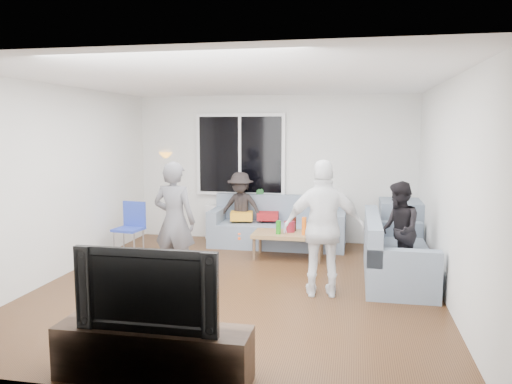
% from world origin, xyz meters
% --- Properties ---
extents(floor, '(5.00, 5.50, 0.04)m').
position_xyz_m(floor, '(0.00, 0.00, -0.02)').
color(floor, '#56351C').
rests_on(floor, ground).
extents(ceiling, '(5.00, 5.50, 0.04)m').
position_xyz_m(ceiling, '(0.00, 0.00, 2.62)').
color(ceiling, white).
rests_on(ceiling, ground).
extents(wall_back, '(5.00, 0.04, 2.60)m').
position_xyz_m(wall_back, '(0.00, 2.77, 1.30)').
color(wall_back, silver).
rests_on(wall_back, ground).
extents(wall_front, '(5.00, 0.04, 2.60)m').
position_xyz_m(wall_front, '(0.00, -2.77, 1.30)').
color(wall_front, silver).
rests_on(wall_front, ground).
extents(wall_left, '(0.04, 5.50, 2.60)m').
position_xyz_m(wall_left, '(-2.52, 0.00, 1.30)').
color(wall_left, silver).
rests_on(wall_left, ground).
extents(wall_right, '(0.04, 5.50, 2.60)m').
position_xyz_m(wall_right, '(2.52, 0.00, 1.30)').
color(wall_right, silver).
rests_on(wall_right, ground).
extents(window_frame, '(1.62, 0.06, 1.47)m').
position_xyz_m(window_frame, '(-0.60, 2.69, 1.55)').
color(window_frame, white).
rests_on(window_frame, wall_back).
extents(window_glass, '(1.50, 0.02, 1.35)m').
position_xyz_m(window_glass, '(-0.60, 2.65, 1.55)').
color(window_glass, black).
rests_on(window_glass, window_frame).
extents(window_mullion, '(0.05, 0.03, 1.35)m').
position_xyz_m(window_mullion, '(-0.60, 2.64, 1.55)').
color(window_mullion, white).
rests_on(window_mullion, window_frame).
extents(radiator, '(1.30, 0.12, 0.62)m').
position_xyz_m(radiator, '(-0.60, 2.65, 0.31)').
color(radiator, silver).
rests_on(radiator, floor).
extents(potted_plant, '(0.19, 0.16, 0.33)m').
position_xyz_m(potted_plant, '(-0.25, 2.62, 0.79)').
color(potted_plant, '#2C6F31').
rests_on(potted_plant, radiator).
extents(vase, '(0.17, 0.17, 0.15)m').
position_xyz_m(vase, '(-0.79, 2.62, 0.70)').
color(vase, silver).
rests_on(vase, radiator).
extents(sofa_back_section, '(2.30, 0.85, 0.85)m').
position_xyz_m(sofa_back_section, '(0.14, 2.27, 0.42)').
color(sofa_back_section, slate).
rests_on(sofa_back_section, floor).
extents(sofa_right_section, '(2.00, 0.85, 0.85)m').
position_xyz_m(sofa_right_section, '(2.02, 0.71, 0.42)').
color(sofa_right_section, slate).
rests_on(sofa_right_section, floor).
extents(sofa_corner, '(0.85, 0.85, 0.85)m').
position_xyz_m(sofa_corner, '(2.27, 2.27, 0.42)').
color(sofa_corner, slate).
rests_on(sofa_corner, floor).
extents(cushion_yellow, '(0.43, 0.38, 0.14)m').
position_xyz_m(cushion_yellow, '(-0.48, 2.25, 0.51)').
color(cushion_yellow, orange).
rests_on(cushion_yellow, sofa_back_section).
extents(cushion_red, '(0.39, 0.34, 0.13)m').
position_xyz_m(cushion_red, '(-0.03, 2.33, 0.51)').
color(cushion_red, maroon).
rests_on(cushion_red, sofa_back_section).
extents(coffee_table, '(1.10, 0.60, 0.40)m').
position_xyz_m(coffee_table, '(0.44, 1.52, 0.20)').
color(coffee_table, '#9F7E4D').
rests_on(coffee_table, floor).
extents(pitcher, '(0.17, 0.17, 0.17)m').
position_xyz_m(pitcher, '(0.44, 1.59, 0.49)').
color(pitcher, maroon).
rests_on(pitcher, coffee_table).
extents(side_chair, '(0.46, 0.46, 0.86)m').
position_xyz_m(side_chair, '(-2.05, 1.10, 0.43)').
color(side_chair, '#293FB1').
rests_on(side_chair, floor).
extents(floor_lamp, '(0.32, 0.32, 1.56)m').
position_xyz_m(floor_lamp, '(-2.05, 2.84, 0.78)').
color(floor_lamp, orange).
rests_on(floor_lamp, floor).
extents(player_left, '(0.62, 0.44, 1.60)m').
position_xyz_m(player_left, '(-0.90, 0.09, 0.80)').
color(player_left, '#4F4F54').
rests_on(player_left, floor).
extents(player_right, '(1.01, 0.53, 1.65)m').
position_xyz_m(player_right, '(1.08, -0.16, 0.83)').
color(player_right, white).
rests_on(player_right, floor).
extents(spectator_right, '(0.58, 0.70, 1.33)m').
position_xyz_m(spectator_right, '(2.02, 0.69, 0.66)').
color(spectator_right, black).
rests_on(spectator_right, floor).
extents(spectator_back, '(0.87, 0.57, 1.27)m').
position_xyz_m(spectator_back, '(-0.51, 2.30, 0.63)').
color(spectator_back, black).
rests_on(spectator_back, floor).
extents(tv_console, '(1.60, 0.40, 0.44)m').
position_xyz_m(tv_console, '(-0.13, -2.50, 0.22)').
color(tv_console, '#36241B').
rests_on(tv_console, floor).
extents(television, '(1.16, 0.15, 0.67)m').
position_xyz_m(television, '(-0.13, -2.50, 0.77)').
color(television, black).
rests_on(television, tv_console).
extents(bottle_d, '(0.07, 0.07, 0.27)m').
position_xyz_m(bottle_d, '(0.69, 1.42, 0.54)').
color(bottle_d, orange).
rests_on(bottle_d, coffee_table).
extents(bottle_c, '(0.07, 0.07, 0.22)m').
position_xyz_m(bottle_c, '(0.50, 1.69, 0.51)').
color(bottle_c, '#33110B').
rests_on(bottle_c, coffee_table).
extents(bottle_b, '(0.08, 0.08, 0.21)m').
position_xyz_m(bottle_b, '(0.29, 1.40, 0.50)').
color(bottle_b, '#1D8317').
rests_on(bottle_b, coffee_table).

